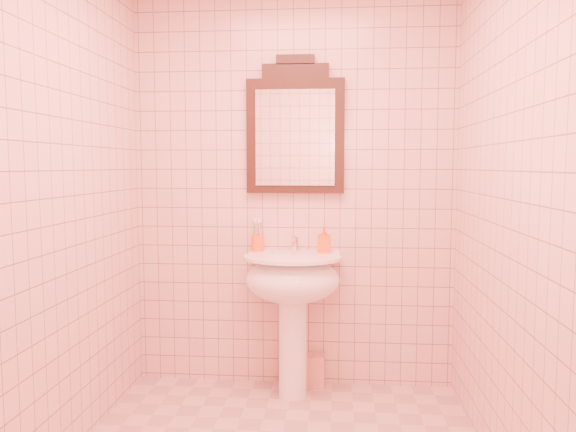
# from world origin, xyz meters

# --- Properties ---
(back_wall) EXTENTS (2.00, 0.02, 2.50)m
(back_wall) POSITION_xyz_m (0.00, 1.10, 1.25)
(back_wall) COLOR beige
(back_wall) RESTS_ON floor
(pedestal_sink) EXTENTS (0.58, 0.58, 0.86)m
(pedestal_sink) POSITION_xyz_m (0.01, 0.87, 0.66)
(pedestal_sink) COLOR white
(pedestal_sink) RESTS_ON floor
(faucet) EXTENTS (0.04, 0.16, 0.11)m
(faucet) POSITION_xyz_m (0.01, 1.01, 0.92)
(faucet) COLOR white
(faucet) RESTS_ON pedestal_sink
(mirror) EXTENTS (0.60, 0.06, 0.84)m
(mirror) POSITION_xyz_m (0.01, 1.07, 1.61)
(mirror) COLOR black
(mirror) RESTS_ON back_wall
(toothbrush_cup) EXTENTS (0.08, 0.08, 0.18)m
(toothbrush_cup) POSITION_xyz_m (-0.22, 1.03, 0.91)
(toothbrush_cup) COLOR #F65114
(toothbrush_cup) RESTS_ON pedestal_sink
(soap_dispenser) EXTENTS (0.08, 0.08, 0.16)m
(soap_dispenser) POSITION_xyz_m (0.20, 1.00, 0.94)
(soap_dispenser) COLOR #DA5612
(soap_dispenser) RESTS_ON pedestal_sink
(towel) EXTENTS (0.17, 0.11, 0.21)m
(towel) POSITION_xyz_m (0.12, 1.04, 0.10)
(towel) COLOR #DF9983
(towel) RESTS_ON floor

